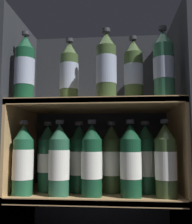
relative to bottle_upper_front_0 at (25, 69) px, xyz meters
The scene contains 19 objects.
fridge_back_wall 0.48m from the bottle_upper_front_0, 48.92° to the left, with size 0.70×0.02×0.97m, color #23262B.
fridge_side_left 0.27m from the bottle_upper_front_0, 118.35° to the left, with size 0.02×0.41×0.97m, color #23262B.
fridge_side_right 0.67m from the bottle_upper_front_0, 11.21° to the left, with size 0.02×0.41×0.97m, color #23262B.
shelf_lower 0.60m from the bottle_upper_front_0, 22.13° to the left, with size 0.66×0.37×0.24m.
shelf_upper 0.42m from the bottle_upper_front_0, 22.70° to the left, with size 0.66×0.37×0.60m.
bottle_upper_front_0 is the anchor object (origin of this frame).
bottle_upper_front_1 0.32m from the bottle_upper_front_0, ahead, with size 0.08×0.08×0.28m.
bottle_upper_front_2 0.54m from the bottle_upper_front_0, ahead, with size 0.08×0.08×0.28m.
bottle_upper_back_0 0.18m from the bottle_upper_front_0, 28.10° to the left, with size 0.08×0.08×0.28m.
bottle_upper_back_1 0.44m from the bottle_upper_front_0, 11.32° to the left, with size 0.08×0.08×0.28m.
bottle_lower_front_0 0.36m from the bottle_upper_front_0, ahead, with size 0.08×0.08×0.28m.
bottle_lower_front_1 0.38m from the bottle_upper_front_0, ahead, with size 0.08×0.08×0.28m.
bottle_lower_front_2 0.44m from the bottle_upper_front_0, ahead, with size 0.08×0.08×0.28m.
bottle_lower_front_3 0.54m from the bottle_upper_front_0, ahead, with size 0.08×0.08×0.28m.
bottle_lower_front_4 0.64m from the bottle_upper_front_0, ahead, with size 0.08×0.08×0.28m.
bottle_lower_back_0 0.37m from the bottle_upper_front_0, 49.06° to the left, with size 0.08×0.08×0.28m.
bottle_lower_back_1 0.42m from the bottle_upper_front_0, 22.75° to the left, with size 0.08×0.08×0.28m.
bottle_lower_back_2 0.50m from the bottle_upper_front_0, 14.28° to the left, with size 0.08×0.08×0.28m.
bottle_lower_back_3 0.60m from the bottle_upper_front_0, 10.33° to the left, with size 0.08×0.08×0.28m.
Camera 1 is at (0.09, -0.91, 0.44)m, focal length 42.00 mm.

